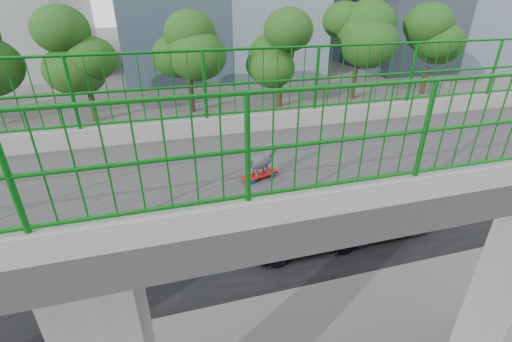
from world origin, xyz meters
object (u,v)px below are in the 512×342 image
Objects in this scene: poodle at (262,160)px; car_4 at (346,118)px; car_1 at (453,168)px; car_2 at (304,161)px; skateboard at (260,175)px; car_5 at (381,219)px; car_0 at (307,231)px.

poodle reaches higher than car_4.
car_2 is (-3.20, -7.50, -0.05)m from car_1.
skateboard is 11.61m from car_5.
car_2 is 6.46m from car_5.
car_4 is at bearing 157.10° from car_5.
car_4 is at bearing 145.48° from car_0.
car_1 is (-3.20, 10.04, -0.08)m from car_0.
car_4 is 0.97× the size of car_5.
car_0 is 0.97× the size of car_2.
car_5 is (0.00, 3.40, -0.07)m from car_0.
car_5 is at bearing 157.10° from car_4.
car_5 is at bearing 112.61° from skateboard.
car_4 is at bearing -44.39° from car_2.
car_5 is at bearing -172.35° from car_2.
poodle is 0.09× the size of car_2.
car_0 is 10.54m from car_1.
car_1 is (-9.64, 13.92, -6.54)m from poodle.
car_0 is at bearing -72.32° from car_1.
poodle is 0.10× the size of car_5.
poodle is at bearing -31.09° from car_0.
skateboard is 0.11× the size of car_0.
poodle is 15.79m from car_2.
skateboard reaches higher than car_2.
poodle reaches higher than car_1.
car_2 is at bearing 134.55° from skateboard.
poodle is at bearing 153.44° from car_2.
car_5 is at bearing 112.67° from poodle.
skateboard reaches higher than car_0.
skateboard is 0.12× the size of car_1.
car_1 is at bearing 107.68° from car_0.
skateboard is 0.12× the size of car_4.
car_0 is (-6.44, 3.88, -6.46)m from poodle.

